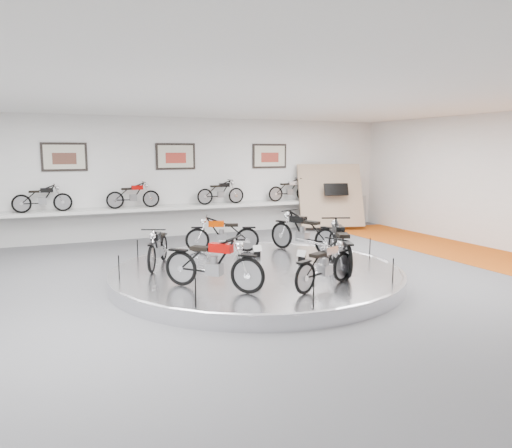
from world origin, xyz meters
name	(u,v)px	position (x,y,z in m)	size (l,w,h in m)	color
floor	(262,285)	(0.00, 0.00, 0.00)	(16.00, 16.00, 0.00)	#565659
ceiling	(263,96)	(0.00, 0.00, 4.00)	(16.00, 16.00, 0.00)	white
wall_back	(176,177)	(0.00, 7.00, 2.00)	(16.00, 16.00, 0.00)	white
orange_carpet_strip	(489,258)	(6.80, 0.00, 0.01)	(2.40, 12.60, 0.01)	#B5590F
dado_band	(177,220)	(0.00, 6.98, 0.55)	(15.68, 0.04, 1.10)	#BCBCBA
display_platform	(257,275)	(0.00, 0.30, 0.15)	(6.40, 6.40, 0.30)	silver
platform_rim	(257,270)	(0.00, 0.30, 0.27)	(6.40, 6.40, 0.10)	#B2B2BA
shelf	(179,208)	(0.00, 6.70, 1.00)	(11.00, 0.55, 0.10)	silver
poster_left	(64,157)	(-3.50, 6.96, 2.70)	(1.35, 0.06, 0.88)	beige
poster_center	(176,156)	(0.00, 6.96, 2.70)	(1.35, 0.06, 0.88)	beige
poster_right	(270,156)	(3.50, 6.96, 2.70)	(1.35, 0.06, 0.88)	beige
display_panel	(331,196)	(5.60, 6.10, 1.25)	(2.40, 0.12, 2.40)	#9A8065
shelf_bike_a	(42,200)	(-4.20, 6.70, 1.42)	(1.22, 0.42, 0.73)	black
shelf_bike_b	(133,197)	(-1.50, 6.70, 1.42)	(1.22, 0.42, 0.73)	#980603
shelf_bike_c	(221,194)	(1.50, 6.70, 1.42)	(1.22, 0.42, 0.73)	black
shelf_bike_d	(290,191)	(4.20, 6.70, 1.42)	(1.22, 0.42, 0.73)	silver
bike_a	(303,232)	(1.81, 1.44, 0.84)	(1.83, 0.65, 1.08)	black
bike_b	(222,234)	(-0.06, 2.33, 0.77)	(1.61, 0.57, 0.95)	#C83700
bike_c	(158,246)	(-1.95, 1.38, 0.76)	(1.56, 0.55, 0.92)	black
bike_d	(213,263)	(-1.44, -0.93, 0.82)	(1.77, 0.62, 1.04)	#980603
bike_e	(325,264)	(0.54, -1.65, 0.75)	(1.54, 0.54, 0.90)	silver
bike_f	(340,245)	(1.58, -0.58, 0.86)	(1.89, 0.67, 1.11)	black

